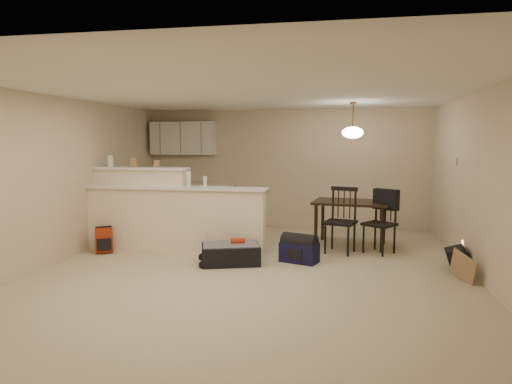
% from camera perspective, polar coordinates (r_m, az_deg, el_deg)
% --- Properties ---
extents(room, '(7.00, 7.02, 2.50)m').
position_cam_1_polar(room, '(6.32, -0.28, 1.10)').
color(room, '#C0B494').
rests_on(room, ground).
extents(breakfast_bar, '(3.08, 0.58, 1.39)m').
position_cam_1_polar(breakfast_bar, '(7.84, -11.63, -2.74)').
color(breakfast_bar, '#F7E8C8').
rests_on(breakfast_bar, ground).
extents(upper_cabinets, '(1.40, 0.34, 0.70)m').
position_cam_1_polar(upper_cabinets, '(10.09, -9.09, 6.66)').
color(upper_cabinets, white).
rests_on(upper_cabinets, room).
extents(kitchen_counter, '(1.80, 0.60, 0.90)m').
position_cam_1_polar(kitchen_counter, '(9.99, -8.11, -1.66)').
color(kitchen_counter, white).
rests_on(kitchen_counter, ground).
extents(thermostat, '(0.02, 0.12, 0.12)m').
position_cam_1_polar(thermostat, '(7.94, 23.72, 3.44)').
color(thermostat, beige).
rests_on(thermostat, room).
extents(jar, '(0.10, 0.10, 0.20)m').
position_cam_1_polar(jar, '(8.30, -17.74, 3.70)').
color(jar, silver).
rests_on(jar, breakfast_bar).
extents(cereal_box, '(0.10, 0.07, 0.16)m').
position_cam_1_polar(cereal_box, '(8.10, -15.01, 3.59)').
color(cereal_box, '#9E7552').
rests_on(cereal_box, breakfast_bar).
extents(small_box, '(0.08, 0.06, 0.12)m').
position_cam_1_polar(small_box, '(7.93, -12.27, 3.46)').
color(small_box, '#9E7552').
rests_on(small_box, breakfast_bar).
extents(bottle_a, '(0.07, 0.07, 0.26)m').
position_cam_1_polar(bottle_a, '(7.51, -8.42, 1.63)').
color(bottle_a, silver).
rests_on(bottle_a, breakfast_bar).
extents(bottle_b, '(0.06, 0.06, 0.18)m').
position_cam_1_polar(bottle_b, '(7.43, -6.40, 1.30)').
color(bottle_b, silver).
rests_on(bottle_b, breakfast_bar).
extents(dining_table, '(1.37, 1.01, 0.79)m').
position_cam_1_polar(dining_table, '(8.13, 11.78, -1.79)').
color(dining_table, black).
rests_on(dining_table, ground).
extents(pendant_lamp, '(0.36, 0.36, 0.62)m').
position_cam_1_polar(pendant_lamp, '(8.05, 11.99, 7.35)').
color(pendant_lamp, brown).
rests_on(pendant_lamp, room).
extents(dining_chair_near, '(0.58, 0.57, 1.08)m').
position_cam_1_polar(dining_chair_near, '(7.61, 10.49, -3.52)').
color(dining_chair_near, black).
rests_on(dining_chair_near, ground).
extents(dining_chair_far, '(0.62, 0.61, 1.03)m').
position_cam_1_polar(dining_chair_far, '(7.72, 15.17, -3.68)').
color(dining_chair_far, black).
rests_on(dining_chair_far, ground).
extents(suitcase, '(0.98, 0.79, 0.29)m').
position_cam_1_polar(suitcase, '(6.91, -3.21, -7.77)').
color(suitcase, black).
rests_on(suitcase, ground).
extents(red_backpack, '(0.32, 0.29, 0.41)m').
position_cam_1_polar(red_backpack, '(7.96, -18.47, -5.76)').
color(red_backpack, '#A22C12').
rests_on(red_backpack, ground).
extents(navy_duffel, '(0.62, 0.47, 0.30)m').
position_cam_1_polar(navy_duffel, '(7.02, 5.43, -7.51)').
color(navy_duffel, '#111137').
rests_on(navy_duffel, ground).
extents(black_daypack, '(0.29, 0.38, 0.32)m').
position_cam_1_polar(black_daypack, '(7.19, 23.88, -7.64)').
color(black_daypack, black).
rests_on(black_daypack, ground).
extents(cardboard_sheet, '(0.20, 0.44, 0.36)m').
position_cam_1_polar(cardboard_sheet, '(6.64, 24.46, -8.60)').
color(cardboard_sheet, '#9E7552').
rests_on(cardboard_sheet, ground).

